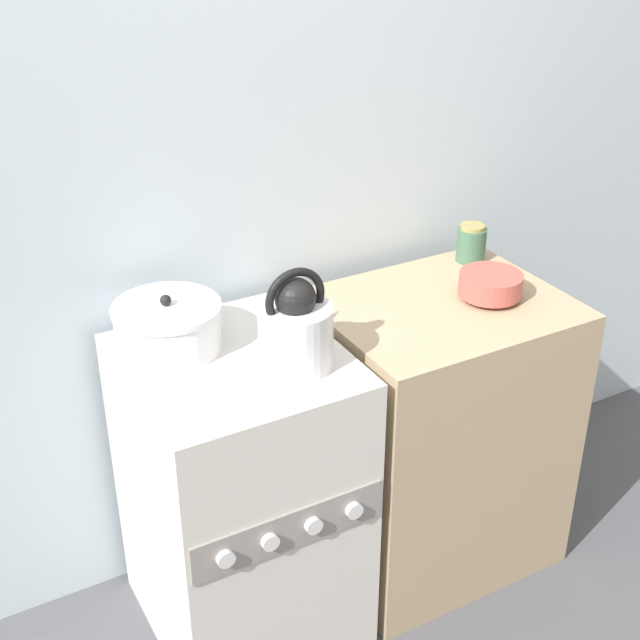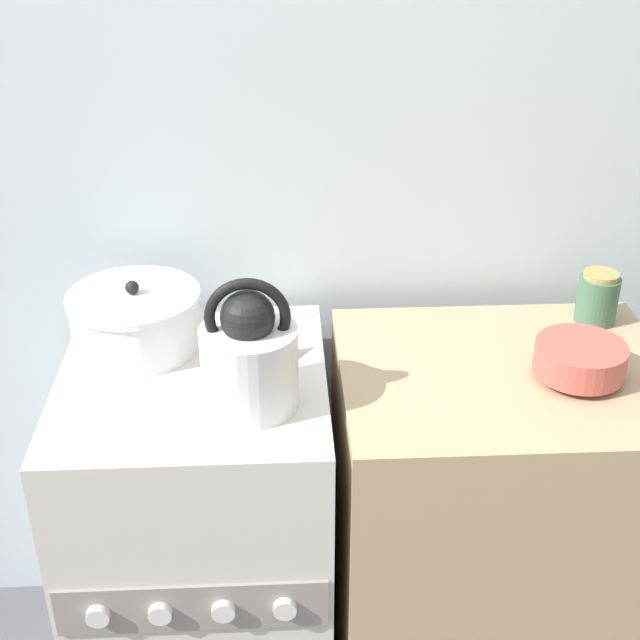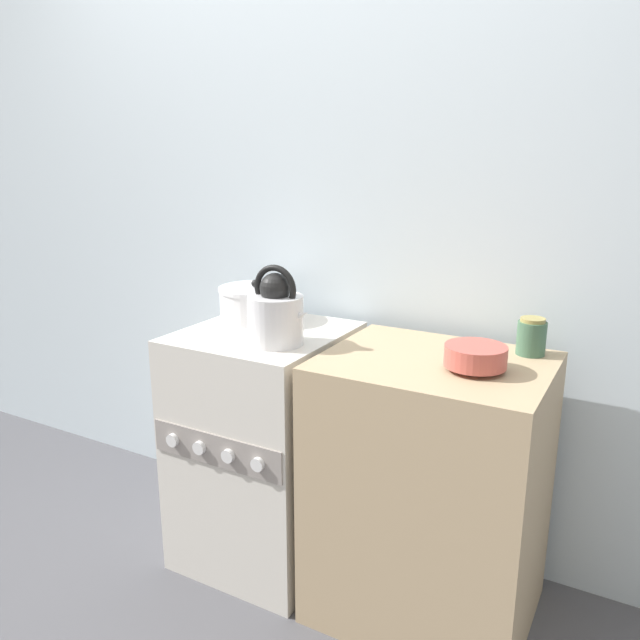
# 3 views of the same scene
# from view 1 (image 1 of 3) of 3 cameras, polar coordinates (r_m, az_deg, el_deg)

# --- Properties ---
(wall_back) EXTENTS (7.00, 0.06, 2.50)m
(wall_back) POSITION_cam_1_polar(r_m,az_deg,el_deg) (2.34, -9.59, 9.64)
(wall_back) COLOR silver
(wall_back) RESTS_ON ground_plane
(stove) EXTENTS (0.53, 0.59, 0.86)m
(stove) POSITION_cam_1_polar(r_m,az_deg,el_deg) (2.45, -5.05, -11.20)
(stove) COLOR beige
(stove) RESTS_ON ground_plane
(counter) EXTENTS (0.67, 0.55, 0.87)m
(counter) POSITION_cam_1_polar(r_m,az_deg,el_deg) (2.69, 7.36, -7.13)
(counter) COLOR tan
(counter) RESTS_ON ground_plane
(kettle) EXTENTS (0.22, 0.18, 0.26)m
(kettle) POSITION_cam_1_polar(r_m,az_deg,el_deg) (2.11, -1.53, -0.54)
(kettle) COLOR silver
(kettle) RESTS_ON stove
(cooking_pot) EXTENTS (0.27, 0.27, 0.15)m
(cooking_pot) POSITION_cam_1_polar(r_m,az_deg,el_deg) (2.23, -9.70, -0.43)
(cooking_pot) COLOR silver
(cooking_pot) RESTS_ON stove
(enamel_bowl) EXTENTS (0.18, 0.18, 0.07)m
(enamel_bowl) POSITION_cam_1_polar(r_m,az_deg,el_deg) (2.50, 10.85, 2.24)
(enamel_bowl) COLOR #B75147
(enamel_bowl) RESTS_ON counter
(storage_jar) EXTENTS (0.09, 0.09, 0.12)m
(storage_jar) POSITION_cam_1_polar(r_m,az_deg,el_deg) (2.71, 9.66, 4.86)
(storage_jar) COLOR #3F664C
(storage_jar) RESTS_ON counter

